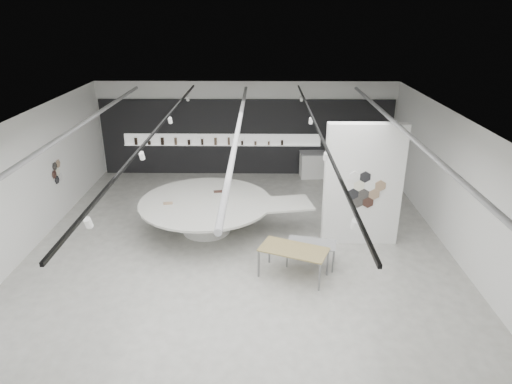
{
  "coord_description": "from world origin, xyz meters",
  "views": [
    {
      "loc": [
        0.6,
        -11.13,
        6.55
      ],
      "look_at": [
        0.45,
        1.2,
        1.49
      ],
      "focal_mm": 32.0,
      "sensor_mm": 36.0,
      "label": 1
    }
  ],
  "objects_px": {
    "partition_column": "(363,185)",
    "display_island": "(209,211)",
    "sample_table_stone": "(311,245)",
    "kitchen_counter": "(322,164)",
    "sample_table_wood": "(294,251)"
  },
  "relations": [
    {
      "from": "display_island",
      "to": "sample_table_stone",
      "type": "xyz_separation_m",
      "value": [
        2.97,
        -1.94,
        -0.07
      ]
    },
    {
      "from": "partition_column",
      "to": "display_island",
      "type": "distance_m",
      "value": 4.69
    },
    {
      "from": "partition_column",
      "to": "display_island",
      "type": "relative_size",
      "value": 0.64
    },
    {
      "from": "partition_column",
      "to": "display_island",
      "type": "xyz_separation_m",
      "value": [
        -4.51,
        0.6,
        -1.13
      ]
    },
    {
      "from": "display_island",
      "to": "kitchen_counter",
      "type": "distance_m",
      "value": 6.44
    },
    {
      "from": "partition_column",
      "to": "sample_table_stone",
      "type": "xyz_separation_m",
      "value": [
        -1.54,
        -1.34,
        -1.19
      ]
    },
    {
      "from": "sample_table_stone",
      "to": "kitchen_counter",
      "type": "height_order",
      "value": "kitchen_counter"
    },
    {
      "from": "sample_table_stone",
      "to": "kitchen_counter",
      "type": "distance_m",
      "value": 6.99
    },
    {
      "from": "sample_table_stone",
      "to": "sample_table_wood",
      "type": "bearing_deg",
      "value": -131.62
    },
    {
      "from": "partition_column",
      "to": "display_island",
      "type": "height_order",
      "value": "partition_column"
    },
    {
      "from": "display_island",
      "to": "sample_table_wood",
      "type": "xyz_separation_m",
      "value": [
        2.45,
        -2.53,
        0.07
      ]
    },
    {
      "from": "sample_table_stone",
      "to": "display_island",
      "type": "bearing_deg",
      "value": 146.82
    },
    {
      "from": "kitchen_counter",
      "to": "sample_table_stone",
      "type": "bearing_deg",
      "value": -103.54
    },
    {
      "from": "display_island",
      "to": "sample_table_stone",
      "type": "bearing_deg",
      "value": -43.62
    },
    {
      "from": "partition_column",
      "to": "sample_table_wood",
      "type": "distance_m",
      "value": 3.02
    }
  ]
}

